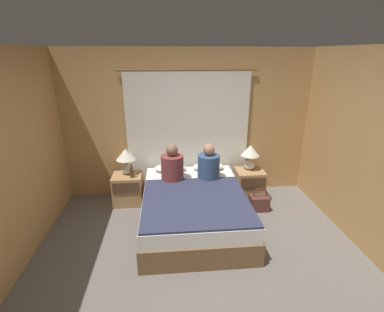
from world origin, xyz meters
TOP-DOWN VIEW (x-y plane):
  - ground_plane at (0.00, 0.00)m, footprint 16.00×16.00m
  - wall_back at (0.00, 2.00)m, footprint 4.31×0.06m
  - curtain_panel at (0.00, 1.94)m, footprint 2.28×0.02m
  - bed at (0.00, 0.90)m, footprint 1.48×1.98m
  - nightstand_left at (-1.04, 1.62)m, footprint 0.48×0.42m
  - nightstand_right at (1.04, 1.62)m, footprint 0.48×0.42m
  - lamp_left at (-1.04, 1.70)m, footprint 0.32×0.32m
  - lamp_right at (1.04, 1.70)m, footprint 0.32×0.32m
  - pillow_left at (-0.33, 1.70)m, footprint 0.53×0.29m
  - pillow_right at (0.33, 1.70)m, footprint 0.53×0.29m
  - blanket_on_bed at (0.00, 0.63)m, footprint 1.42×1.38m
  - person_left_in_bed at (-0.29, 1.35)m, footprint 0.35×0.35m
  - person_right_in_bed at (0.28, 1.35)m, footprint 0.34×0.34m
  - beer_bottle_on_left_stand at (-0.95, 1.52)m, footprint 0.06×0.06m
  - handbag_on_floor at (1.09, 1.19)m, footprint 0.29×0.19m

SIDE VIEW (x-z plane):
  - ground_plane at x=0.00m, z-range 0.00..0.00m
  - handbag_on_floor at x=1.09m, z-range -0.07..0.33m
  - nightstand_left at x=-1.04m, z-range 0.00..0.51m
  - nightstand_right at x=1.04m, z-range 0.00..0.51m
  - bed at x=0.00m, z-range 0.00..0.52m
  - blanket_on_bed at x=0.00m, z-range 0.52..0.55m
  - pillow_left at x=-0.33m, z-range 0.52..0.64m
  - pillow_right at x=0.33m, z-range 0.52..0.64m
  - beer_bottle_on_left_stand at x=-0.95m, z-range 0.49..0.72m
  - person_right_in_bed at x=0.28m, z-range 0.46..1.04m
  - person_left_in_bed at x=-0.29m, z-range 0.46..1.05m
  - lamp_left at x=-1.04m, z-range 0.57..1.01m
  - lamp_right at x=1.04m, z-range 0.57..1.01m
  - curtain_panel at x=0.00m, z-range 0.00..2.16m
  - wall_back at x=0.00m, z-range 0.00..2.50m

